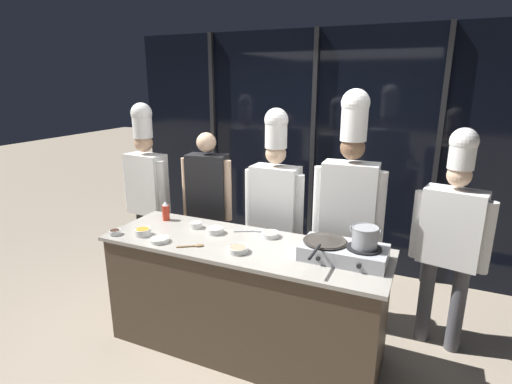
# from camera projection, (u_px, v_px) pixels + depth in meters

# --- Properties ---
(ground_plane) EXTENTS (24.00, 24.00, 0.00)m
(ground_plane) POSITION_uv_depth(u_px,v_px,m) (244.00, 347.00, 3.35)
(ground_plane) COLOR gray
(window_wall_back) EXTENTS (4.63, 0.09, 2.70)m
(window_wall_back) POSITION_uv_depth(u_px,v_px,m) (313.00, 152.00, 4.63)
(window_wall_back) COLOR black
(window_wall_back) RESTS_ON ground_plane
(demo_counter) EXTENTS (2.25, 0.73, 0.94)m
(demo_counter) POSITION_uv_depth(u_px,v_px,m) (243.00, 297.00, 3.22)
(demo_counter) COLOR #4C3D2D
(demo_counter) RESTS_ON ground_plane
(portable_stove) EXTENTS (0.60, 0.34, 0.12)m
(portable_stove) POSITION_uv_depth(u_px,v_px,m) (344.00, 252.00, 2.81)
(portable_stove) COLOR #B2B5BA
(portable_stove) RESTS_ON demo_counter
(frying_pan) EXTENTS (0.32, 0.55, 0.04)m
(frying_pan) POSITION_uv_depth(u_px,v_px,m) (325.00, 239.00, 2.83)
(frying_pan) COLOR #38332D
(frying_pan) RESTS_ON portable_stove
(stock_pot) EXTENTS (0.21, 0.18, 0.15)m
(stock_pot) POSITION_uv_depth(u_px,v_px,m) (365.00, 237.00, 2.71)
(stock_pot) COLOR #93969B
(stock_pot) RESTS_ON portable_stove
(squeeze_bottle_chili) EXTENTS (0.07, 0.07, 0.18)m
(squeeze_bottle_chili) POSITION_uv_depth(u_px,v_px,m) (166.00, 211.00, 3.58)
(squeeze_bottle_chili) COLOR red
(squeeze_bottle_chili) RESTS_ON demo_counter
(prep_bowl_soy_glaze) EXTENTS (0.10, 0.10, 0.04)m
(prep_bowl_soy_glaze) POSITION_uv_depth(u_px,v_px,m) (115.00, 232.00, 3.26)
(prep_bowl_soy_glaze) COLOR white
(prep_bowl_soy_glaze) RESTS_ON demo_counter
(prep_bowl_carrots) EXTENTS (0.13, 0.13, 0.06)m
(prep_bowl_carrots) POSITION_uv_depth(u_px,v_px,m) (143.00, 231.00, 3.24)
(prep_bowl_carrots) COLOR white
(prep_bowl_carrots) RESTS_ON demo_counter
(prep_bowl_bean_sprouts) EXTENTS (0.14, 0.14, 0.05)m
(prep_bowl_bean_sprouts) POSITION_uv_depth(u_px,v_px,m) (215.00, 230.00, 3.29)
(prep_bowl_bean_sprouts) COLOR white
(prep_bowl_bean_sprouts) RESTS_ON demo_counter
(prep_bowl_ginger) EXTENTS (0.15, 0.15, 0.04)m
(prep_bowl_ginger) POSITION_uv_depth(u_px,v_px,m) (270.00, 234.00, 3.21)
(prep_bowl_ginger) COLOR white
(prep_bowl_ginger) RESTS_ON demo_counter
(prep_bowl_rice) EXTENTS (0.10, 0.10, 0.05)m
(prep_bowl_rice) POSITION_uv_depth(u_px,v_px,m) (196.00, 225.00, 3.41)
(prep_bowl_rice) COLOR white
(prep_bowl_rice) RESTS_ON demo_counter
(prep_bowl_mushrooms) EXTENTS (0.15, 0.15, 0.04)m
(prep_bowl_mushrooms) POSITION_uv_depth(u_px,v_px,m) (238.00, 249.00, 2.93)
(prep_bowl_mushrooms) COLOR white
(prep_bowl_mushrooms) RESTS_ON demo_counter
(prep_bowl_noodles) EXTENTS (0.15, 0.15, 0.04)m
(prep_bowl_noodles) POSITION_uv_depth(u_px,v_px,m) (160.00, 240.00, 3.12)
(prep_bowl_noodles) COLOR white
(prep_bowl_noodles) RESTS_ON demo_counter
(serving_spoon_slotted) EXTENTS (0.24, 0.15, 0.02)m
(serving_spoon_slotted) POSITION_uv_depth(u_px,v_px,m) (255.00, 231.00, 3.33)
(serving_spoon_slotted) COLOR #B2B5BA
(serving_spoon_slotted) RESTS_ON demo_counter
(serving_spoon_solid) EXTENTS (0.19, 0.14, 0.02)m
(serving_spoon_solid) POSITION_uv_depth(u_px,v_px,m) (195.00, 246.00, 3.03)
(serving_spoon_solid) COLOR olive
(serving_spoon_solid) RESTS_ON demo_counter
(chef_head) EXTENTS (0.56, 0.26, 1.94)m
(chef_head) POSITION_uv_depth(u_px,v_px,m) (147.00, 182.00, 4.19)
(chef_head) COLOR #232326
(chef_head) RESTS_ON ground_plane
(person_guest) EXTENTS (0.52, 0.26, 1.67)m
(person_guest) POSITION_uv_depth(u_px,v_px,m) (208.00, 198.00, 4.00)
(person_guest) COLOR #232326
(person_guest) RESTS_ON ground_plane
(chef_sous) EXTENTS (0.57, 0.24, 1.93)m
(chef_sous) POSITION_uv_depth(u_px,v_px,m) (275.00, 199.00, 3.66)
(chef_sous) COLOR #232326
(chef_sous) RESTS_ON ground_plane
(chef_line) EXTENTS (0.59, 0.25, 2.10)m
(chef_line) POSITION_uv_depth(u_px,v_px,m) (349.00, 199.00, 3.33)
(chef_line) COLOR #2D3856
(chef_line) RESTS_ON ground_plane
(chef_pastry) EXTENTS (0.57, 0.31, 1.83)m
(chef_pastry) POSITION_uv_depth(u_px,v_px,m) (452.00, 229.00, 3.11)
(chef_pastry) COLOR #4C4C51
(chef_pastry) RESTS_ON ground_plane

